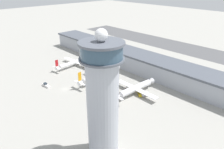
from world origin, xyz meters
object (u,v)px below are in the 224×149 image
at_px(airplane_gate_alpha, 76,62).
at_px(airplane_gate_charlie, 135,88).
at_px(service_truck_catering, 93,103).
at_px(service_truck_fuel, 140,93).
at_px(airplane_gate_bravo, 100,75).
at_px(service_truck_water, 46,85).
at_px(service_truck_baggage, 107,91).
at_px(control_tower, 103,99).

xyz_separation_m(airplane_gate_alpha, airplane_gate_charlie, (74.61, -0.74, 0.51)).
distance_m(service_truck_catering, service_truck_fuel, 34.86).
bearing_deg(service_truck_fuel, airplane_gate_charlie, -145.87).
bearing_deg(airplane_gate_bravo, airplane_gate_alpha, 174.13).
relative_size(airplane_gate_bravo, service_truck_water, 5.51).
bearing_deg(service_truck_baggage, service_truck_water, -144.46).
distance_m(airplane_gate_bravo, service_truck_baggage, 21.95).
distance_m(control_tower, airplane_gate_alpha, 118.66).
distance_m(service_truck_fuel, service_truck_water, 71.71).
bearing_deg(airplane_gate_bravo, airplane_gate_charlie, 5.62).
distance_m(control_tower, airplane_gate_bravo, 83.73).
bearing_deg(control_tower, service_truck_catering, 147.77).
bearing_deg(service_truck_water, airplane_gate_alpha, 115.54).
bearing_deg(control_tower, service_truck_water, 171.05).
bearing_deg(airplane_gate_bravo, service_truck_water, -117.95).
height_order(control_tower, airplane_gate_bravo, control_tower).
height_order(airplane_gate_charlie, service_truck_fuel, airplane_gate_charlie).
xyz_separation_m(service_truck_fuel, service_truck_baggage, (-17.90, -15.01, -0.16)).
height_order(control_tower, airplane_gate_charlie, control_tower).
height_order(airplane_gate_bravo, service_truck_water, airplane_gate_bravo).
bearing_deg(service_truck_baggage, service_truck_fuel, 39.98).
relative_size(airplane_gate_charlie, service_truck_fuel, 5.16).
relative_size(control_tower, airplane_gate_alpha, 1.33).
bearing_deg(service_truck_fuel, airplane_gate_bravo, -171.97).
distance_m(airplane_gate_bravo, airplane_gate_charlie, 34.60).
bearing_deg(airplane_gate_charlie, service_truck_baggage, -139.06).
relative_size(control_tower, airplane_gate_charlie, 1.54).
xyz_separation_m(control_tower, airplane_gate_charlie, (-27.47, 54.19, -24.87)).
distance_m(airplane_gate_alpha, airplane_gate_charlie, 74.62).
bearing_deg(airplane_gate_bravo, control_tower, -39.37).
xyz_separation_m(airplane_gate_bravo, service_truck_fuel, (37.18, 5.25, -3.67)).
bearing_deg(service_truck_catering, service_truck_fuel, 68.73).
distance_m(airplane_gate_bravo, service_truck_water, 43.05).
xyz_separation_m(service_truck_baggage, service_truck_water, (-39.38, -28.13, 0.12)).
xyz_separation_m(airplane_gate_alpha, airplane_gate_bravo, (40.18, -4.13, 0.91)).
relative_size(service_truck_baggage, service_truck_water, 1.04).
bearing_deg(service_truck_catering, airplane_gate_alpha, 154.14).
relative_size(control_tower, service_truck_water, 7.37).
xyz_separation_m(airplane_gate_bravo, airplane_gate_charlie, (34.44, 3.39, -0.41)).
bearing_deg(control_tower, airplane_gate_bravo, 140.63).
bearing_deg(service_truck_catering, service_truck_baggage, 106.74).
distance_m(service_truck_baggage, service_truck_water, 48.40).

